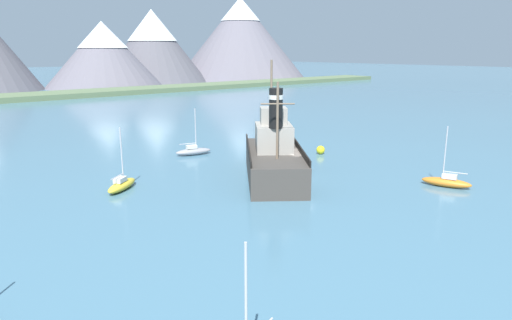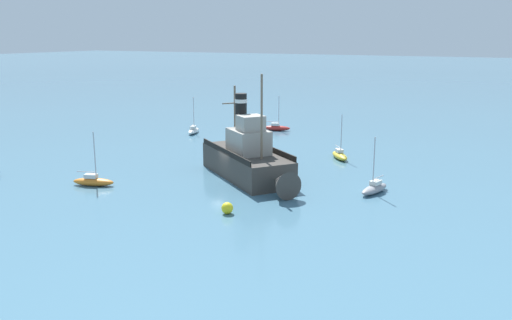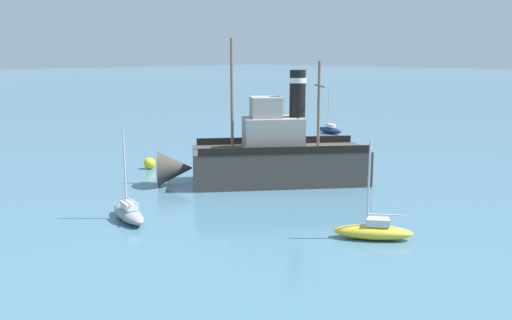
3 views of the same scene
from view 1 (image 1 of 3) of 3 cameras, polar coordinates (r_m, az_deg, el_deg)
ground_plane at (r=38.94m, az=4.99°, el=-2.46°), size 600.00×600.00×0.00m
mountain_ridge at (r=148.18m, az=-24.83°, el=13.36°), size 205.15×50.30×33.06m
shoreline_strip at (r=114.98m, az=-26.93°, el=7.05°), size 240.00×12.00×1.20m
old_tugboat at (r=39.21m, az=2.19°, el=0.46°), size 11.45×13.47×9.90m
sailboat_yellow at (r=37.43m, az=-16.44°, el=-2.95°), size 3.70×3.17×4.90m
sailboat_orange at (r=39.79m, az=22.71°, el=-2.50°), size 2.24×3.95×4.90m
sailboat_grey at (r=48.32m, az=-7.84°, el=1.14°), size 3.95×1.96×4.90m
mooring_buoy at (r=48.75m, az=8.08°, el=1.26°), size 0.89×0.89×0.89m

